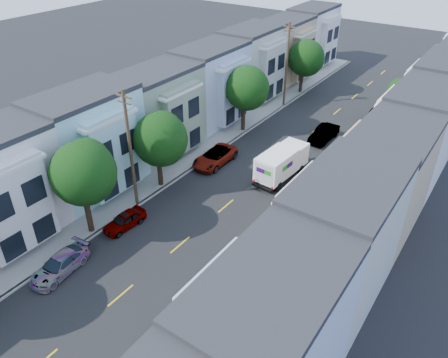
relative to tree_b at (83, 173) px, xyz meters
name	(u,v)px	position (x,y,z in m)	size (l,w,h in m)	color
ground	(180,245)	(6.30, 2.65, -5.41)	(160.00, 160.00, 0.00)	black
road_slab	(278,162)	(6.30, 17.65, -5.40)	(12.00, 70.00, 0.02)	black
curb_left	(227,145)	(0.25, 17.65, -5.33)	(0.30, 70.00, 0.15)	gray
curb_right	(336,180)	(12.35, 17.65, -5.33)	(0.30, 70.00, 0.15)	gray
sidewalk_left	(217,142)	(-1.05, 17.65, -5.33)	(2.60, 70.00, 0.15)	gray
sidewalk_right	(350,184)	(13.65, 17.65, -5.33)	(2.60, 70.00, 0.15)	gray
centerline	(278,162)	(6.30, 17.65, -5.41)	(0.12, 70.00, 0.01)	gold
townhouse_row_left	(189,133)	(-4.85, 17.65, -5.41)	(5.00, 70.00, 8.50)	tan
townhouse_row_right	(392,199)	(17.45, 17.65, -5.41)	(5.00, 70.00, 8.50)	tan
tree_b	(83,173)	(0.00, 0.00, 0.00)	(4.70, 4.70, 7.78)	black
tree_c	(160,139)	(0.00, 7.98, -0.70)	(4.64, 4.64, 7.05)	black
tree_d	(246,88)	(0.00, 21.64, -0.40)	(4.70, 4.70, 7.38)	black
tree_e	(306,58)	(0.00, 35.93, -0.72)	(4.70, 4.70, 7.06)	black
tree_far_r	(399,94)	(13.20, 31.54, -1.29)	(3.10, 3.10, 5.72)	black
utility_pole_near	(130,150)	(0.00, 4.65, -0.26)	(1.60, 0.26, 10.00)	#42301E
utility_pole_far	(287,65)	(0.00, 30.65, -0.26)	(1.60, 0.26, 10.00)	#42301E
fedex_truck	(282,162)	(7.88, 15.28, -3.82)	(2.29, 5.94, 2.85)	white
lead_sedan	(324,134)	(8.04, 24.54, -4.65)	(1.60, 4.55, 1.52)	black
parked_left_b	(60,265)	(1.40, -4.14, -4.76)	(1.82, 4.32, 1.30)	black
parked_left_c	(125,221)	(1.40, 1.89, -4.79)	(1.46, 3.83, 1.24)	#B8B8B8
parked_left_d	(215,157)	(1.40, 13.91, -4.69)	(2.40, 5.19, 1.44)	#4A0D14
parked_right_a	(170,333)	(11.20, -4.13, -4.79)	(1.74, 4.14, 1.24)	#4C4D51
parked_right_b	(222,278)	(11.20, 1.05, -4.68)	(2.05, 4.88, 1.46)	#BABBC1
parked_right_c	(343,152)	(11.20, 22.02, -4.70)	(2.35, 5.09, 1.41)	black
parked_right_d	(376,117)	(11.20, 32.04, -4.66)	(1.59, 4.51, 1.50)	black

